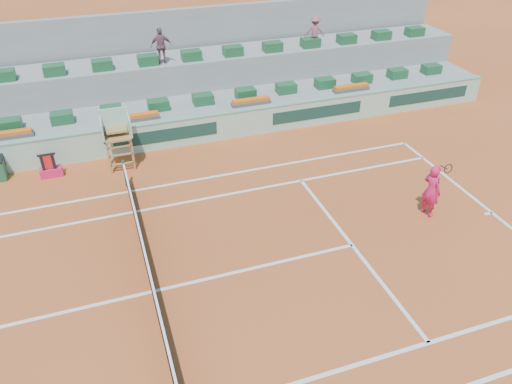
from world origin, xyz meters
TOP-DOWN VIEW (x-y plane):
  - ground at (0.00, 0.00)m, footprint 90.00×90.00m
  - seating_tier_lower at (0.00, 10.70)m, footprint 36.00×4.00m
  - seating_tier_upper at (0.00, 12.30)m, footprint 36.00×2.40m
  - stadium_back_wall at (0.00, 13.90)m, footprint 36.00×0.40m
  - player_bag at (-2.67, 7.59)m, footprint 0.84×0.37m
  - spectator_mid at (2.65, 11.63)m, footprint 0.96×0.42m
  - spectator_right at (10.21, 11.72)m, footprint 1.10×0.88m
  - court_lines at (0.00, 0.00)m, footprint 23.89×11.09m
  - tennis_net at (0.00, 0.00)m, footprint 0.10×11.97m
  - advertising_hoarding at (0.02, 8.50)m, footprint 36.00×0.34m
  - umpire_chair at (0.00, 7.50)m, footprint 1.10×0.90m
  - seat_row_lower at (0.00, 9.80)m, footprint 32.90×0.60m
  - seat_row_upper at (0.00, 11.70)m, footprint 32.90×0.60m
  - flower_planters at (-1.50, 9.00)m, footprint 26.80×0.36m
  - towel_rack at (-2.70, 7.50)m, footprint 0.65×0.11m
  - tennis_player at (9.67, 0.70)m, footprint 0.62×0.96m

SIDE VIEW (x-z plane):
  - ground at x=0.00m, z-range 0.00..0.00m
  - court_lines at x=0.00m, z-range 0.00..0.01m
  - player_bag at x=-2.67m, z-range 0.00..0.37m
  - tennis_net at x=0.00m, z-range -0.02..1.08m
  - seating_tier_lower at x=0.00m, z-range 0.00..1.20m
  - towel_rack at x=-2.70m, z-range 0.09..1.12m
  - advertising_hoarding at x=0.02m, z-range 0.00..1.26m
  - tennis_player at x=9.67m, z-range -0.17..2.11m
  - seating_tier_upper at x=0.00m, z-range 0.00..2.60m
  - flower_planters at x=-1.50m, z-range 1.19..1.47m
  - seat_row_lower at x=0.00m, z-range 1.20..1.64m
  - umpire_chair at x=0.00m, z-range 0.34..2.74m
  - stadium_back_wall at x=0.00m, z-range 0.00..4.40m
  - seat_row_upper at x=0.00m, z-range 2.60..3.04m
  - spectator_right at x=10.21m, z-range 2.60..4.09m
  - spectator_mid at x=2.65m, z-range 2.60..4.22m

